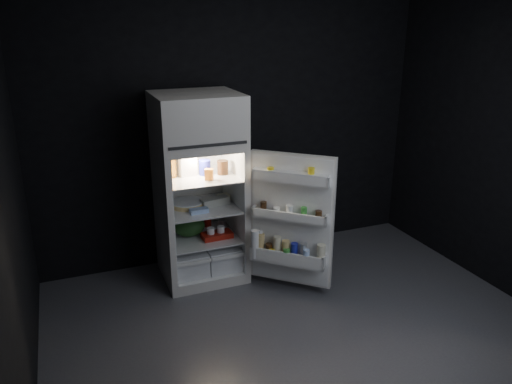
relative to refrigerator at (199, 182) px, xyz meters
name	(u,v)px	position (x,y,z in m)	size (l,w,h in m)	color
floor	(308,336)	(0.50, -1.32, -0.96)	(4.00, 3.40, 0.00)	#4F4F54
wall_back	(235,128)	(0.50, 0.38, 0.39)	(4.00, 0.00, 2.70)	black
wall_front	(509,289)	(0.50, -3.02, 0.39)	(4.00, 0.00, 2.70)	black
wall_left	(3,213)	(-1.50, -1.32, 0.39)	(0.00, 3.40, 2.70)	black
refrigerator	(199,182)	(0.00, 0.00, 0.00)	(0.76, 0.71, 1.78)	silver
fridge_door	(290,223)	(0.65, -0.63, -0.28)	(0.66, 0.63, 1.22)	silver
milk_jug	(186,162)	(-0.10, 0.04, 0.19)	(0.16, 0.16, 0.24)	white
mayo_jar	(205,167)	(0.06, -0.02, 0.14)	(0.11, 0.11, 0.14)	#1C239C
jam_jar	(223,167)	(0.22, -0.07, 0.14)	(0.10, 0.10, 0.13)	#321D0D
amber_bottle	(172,165)	(-0.24, 0.01, 0.18)	(0.08, 0.08, 0.22)	orange
small_carton	(209,174)	(0.05, -0.19, 0.12)	(0.08, 0.06, 0.10)	orange
egg_carton	(215,201)	(0.14, -0.06, -0.19)	(0.27, 0.10, 0.07)	#9B9B8D
pie	(187,204)	(-0.11, 0.01, -0.21)	(0.32, 0.32, 0.04)	tan
flat_package	(199,211)	(-0.06, -0.20, -0.21)	(0.17, 0.08, 0.04)	#94B4E6
wrapped_pkg	(223,197)	(0.26, 0.06, -0.20)	(0.12, 0.10, 0.05)	beige
produce_bag	(189,226)	(-0.11, 0.00, -0.43)	(0.30, 0.26, 0.20)	#193815
yogurt_tray	(217,235)	(0.12, -0.15, -0.50)	(0.29, 0.15, 0.05)	maroon
small_can_red	(208,222)	(0.12, 0.15, -0.48)	(0.08, 0.08, 0.09)	maroon
small_can_silver	(222,224)	(0.23, 0.05, -0.48)	(0.07, 0.07, 0.09)	silver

